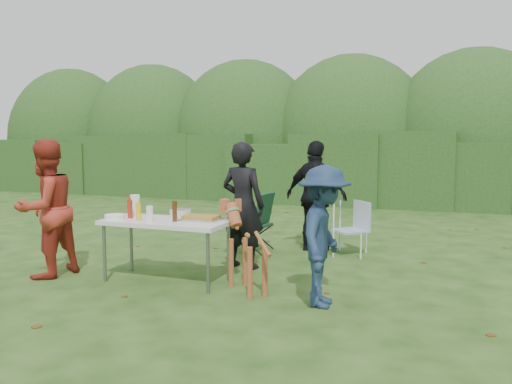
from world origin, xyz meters
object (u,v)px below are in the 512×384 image
(person_red_jacket, at_px, (46,209))
(child, at_px, (324,236))
(lawn_chair, at_px, (350,228))
(dog, at_px, (247,249))
(paper_towel_roll, at_px, (135,205))
(person_cook, at_px, (243,205))
(camping_chair, at_px, (252,221))
(folding_table, at_px, (166,225))
(ketchup_bottle, at_px, (130,209))
(beer_bottle, at_px, (175,211))
(person_black_puffy, at_px, (316,196))
(mustard_bottle, at_px, (139,212))

(person_red_jacket, relative_size, child, 1.17)
(child, xyz_separation_m, lawn_chair, (-0.20, 2.44, -0.33))
(dog, height_order, lawn_chair, dog)
(child, bearing_deg, paper_towel_roll, 77.38)
(person_cook, distance_m, camping_chair, 1.09)
(folding_table, distance_m, ketchup_bottle, 0.51)
(child, height_order, beer_bottle, child)
(person_black_puffy, relative_size, beer_bottle, 6.92)
(child, relative_size, mustard_bottle, 7.21)
(person_black_puffy, bearing_deg, mustard_bottle, 69.29)
(lawn_chair, xyz_separation_m, ketchup_bottle, (-2.25, -2.22, 0.46))
(person_cook, height_order, person_red_jacket, person_red_jacket)
(folding_table, distance_m, child, 1.98)
(mustard_bottle, relative_size, paper_towel_roll, 0.77)
(folding_table, height_order, child, child)
(folding_table, xyz_separation_m, dog, (1.05, -0.04, -0.21))
(person_red_jacket, height_order, dog, person_red_jacket)
(child, height_order, paper_towel_roll, child)
(dog, distance_m, ketchup_bottle, 1.58)
(ketchup_bottle, xyz_separation_m, paper_towel_roll, (-0.06, 0.19, 0.02))
(person_red_jacket, bearing_deg, person_black_puffy, 142.80)
(child, relative_size, beer_bottle, 6.01)
(person_red_jacket, xyz_separation_m, paper_towel_roll, (0.95, 0.49, 0.03))
(person_red_jacket, height_order, lawn_chair, person_red_jacket)
(beer_bottle, bearing_deg, person_cook, 66.59)
(folding_table, relative_size, ketchup_bottle, 6.82)
(child, bearing_deg, mustard_bottle, 83.99)
(person_black_puffy, xyz_separation_m, mustard_bottle, (-1.52, -2.44, 0.01))
(dog, bearing_deg, camping_chair, -26.69)
(camping_chair, relative_size, ketchup_bottle, 4.10)
(person_cook, xyz_separation_m, mustard_bottle, (-0.88, -1.09, 0.01))
(child, bearing_deg, ketchup_bottle, 81.64)
(person_cook, bearing_deg, mustard_bottle, 58.72)
(person_cook, relative_size, child, 1.15)
(lawn_chair, bearing_deg, person_cook, 2.42)
(person_red_jacket, height_order, ketchup_bottle, person_red_jacket)
(person_cook, distance_m, dog, 1.16)
(person_black_puffy, distance_m, ketchup_bottle, 2.89)
(mustard_bottle, xyz_separation_m, beer_bottle, (0.44, 0.07, 0.02))
(camping_chair, bearing_deg, ketchup_bottle, 73.26)
(paper_towel_roll, bearing_deg, beer_bottle, -18.58)
(dog, relative_size, lawn_chair, 1.28)
(dog, relative_size, beer_bottle, 4.22)
(person_black_puffy, bearing_deg, paper_towel_roll, 61.60)
(lawn_chair, bearing_deg, mustard_bottle, 4.50)
(person_black_puffy, distance_m, lawn_chair, 0.70)
(dog, relative_size, mustard_bottle, 5.06)
(person_cook, bearing_deg, paper_towel_roll, 42.57)
(person_black_puffy, relative_size, dog, 1.64)
(camping_chair, bearing_deg, person_red_jacket, 56.91)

